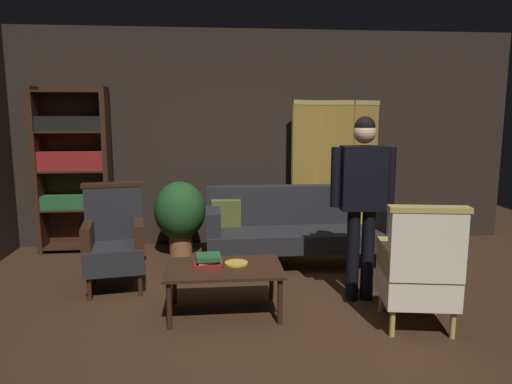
# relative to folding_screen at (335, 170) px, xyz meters

# --- Properties ---
(ground_plane) EXTENTS (10.00, 10.00, 0.00)m
(ground_plane) POSITION_rel_folding_screen_xyz_m (-1.20, -2.29, -0.99)
(ground_plane) COLOR #331E11
(back_wall) EXTENTS (7.20, 0.10, 2.80)m
(back_wall) POSITION_rel_folding_screen_xyz_m (-1.20, 0.16, 0.41)
(back_wall) COLOR black
(back_wall) RESTS_ON ground_plane
(folding_screen) EXTENTS (1.24, 0.30, 1.90)m
(folding_screen) POSITION_rel_folding_screen_xyz_m (0.00, 0.00, 0.00)
(folding_screen) COLOR olive
(folding_screen) RESTS_ON ground_plane
(bookshelf) EXTENTS (0.90, 0.32, 2.05)m
(bookshelf) POSITION_rel_folding_screen_xyz_m (-3.35, -0.10, 0.09)
(bookshelf) COLOR black
(bookshelf) RESTS_ON ground_plane
(velvet_couch) EXTENTS (2.12, 0.78, 0.88)m
(velvet_couch) POSITION_rel_folding_screen_xyz_m (-0.65, -0.84, -0.53)
(velvet_couch) COLOR black
(velvet_couch) RESTS_ON ground_plane
(coffee_table) EXTENTS (1.00, 0.64, 0.42)m
(coffee_table) POSITION_rel_folding_screen_xyz_m (-1.55, -2.21, -0.61)
(coffee_table) COLOR black
(coffee_table) RESTS_ON ground_plane
(armchair_gilt_accent) EXTENTS (0.67, 0.66, 1.04)m
(armchair_gilt_accent) POSITION_rel_folding_screen_xyz_m (-0.00, -2.66, -0.50)
(armchair_gilt_accent) COLOR tan
(armchair_gilt_accent) RESTS_ON ground_plane
(armchair_wing_left) EXTENTS (0.66, 0.66, 1.04)m
(armchair_wing_left) POSITION_rel_folding_screen_xyz_m (-2.62, -1.48, -0.50)
(armchair_wing_left) COLOR black
(armchair_wing_left) RESTS_ON ground_plane
(standing_figure) EXTENTS (0.59, 0.24, 1.70)m
(standing_figure) POSITION_rel_folding_screen_xyz_m (-0.28, -2.02, 0.04)
(standing_figure) COLOR black
(standing_figure) RESTS_ON ground_plane
(potted_plant) EXTENTS (0.62, 0.62, 0.92)m
(potted_plant) POSITION_rel_folding_screen_xyz_m (-2.04, -0.42, -0.46)
(potted_plant) COLOR brown
(potted_plant) RESTS_ON ground_plane
(book_red_leather) EXTENTS (0.26, 0.22, 0.03)m
(book_red_leather) POSITION_rel_folding_screen_xyz_m (-1.68, -2.17, -0.55)
(book_red_leather) COLOR maroon
(book_red_leather) RESTS_ON coffee_table
(book_tan_leather) EXTENTS (0.22, 0.19, 0.02)m
(book_tan_leather) POSITION_rel_folding_screen_xyz_m (-1.68, -2.17, -0.52)
(book_tan_leather) COLOR #9E7A47
(book_tan_leather) RESTS_ON book_red_leather
(book_green_cloth) EXTENTS (0.22, 0.20, 0.04)m
(book_green_cloth) POSITION_rel_folding_screen_xyz_m (-1.68, -2.17, -0.49)
(book_green_cloth) COLOR #1E4C28
(book_green_cloth) RESTS_ON book_tan_leather
(brass_tray) EXTENTS (0.20, 0.20, 0.02)m
(brass_tray) POSITION_rel_folding_screen_xyz_m (-1.44, -2.15, -0.56)
(brass_tray) COLOR gold
(brass_tray) RESTS_ON coffee_table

